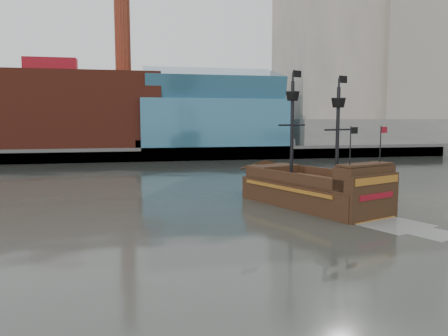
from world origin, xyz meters
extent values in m
plane|color=#252723|center=(0.00, 0.00, 0.00)|extent=(400.00, 400.00, 0.00)
cube|color=slate|center=(0.00, 92.00, 1.00)|extent=(220.00, 60.00, 2.00)
cube|color=#4C4C49|center=(0.00, 62.50, 1.30)|extent=(220.00, 1.00, 2.60)
cube|color=maroon|center=(-22.00, 72.00, 9.50)|extent=(42.00, 18.00, 15.00)
cube|color=#306581|center=(10.00, 70.00, 7.00)|extent=(30.00, 16.00, 10.00)
cube|color=#B7AB98|center=(40.00, 80.00, 25.00)|extent=(20.00, 22.00, 46.00)
cube|color=gray|center=(58.00, 76.00, 21.00)|extent=(18.00, 18.00, 38.00)
cube|color=#B7AB98|center=(50.00, 97.00, 28.00)|extent=(24.00, 20.00, 52.00)
cube|color=slate|center=(48.00, 66.00, 5.00)|extent=(40.00, 6.00, 6.00)
cylinder|color=maroon|center=(-8.00, 74.00, 28.00)|extent=(3.20, 3.20, 22.00)
cube|color=#306581|center=(10.00, 70.00, 15.00)|extent=(28.00, 14.94, 8.78)
cube|color=maroon|center=(75.00, 82.00, 33.00)|extent=(5.00, 2.50, 2.50)
cube|color=black|center=(9.25, 16.09, 0.69)|extent=(10.31, 14.84, 2.97)
cube|color=#452719|center=(9.25, 16.09, 2.34)|extent=(9.28, 13.36, 0.34)
cube|color=black|center=(7.25, 21.20, 2.74)|extent=(5.52, 4.32, 1.14)
cube|color=black|center=(11.41, 10.56, 3.20)|extent=(5.72, 3.68, 2.06)
cube|color=black|center=(11.80, 9.59, 1.37)|extent=(5.31, 2.30, 4.57)
cube|color=#975D1D|center=(11.85, 9.44, 3.20)|extent=(4.82, 1.96, 0.57)
cube|color=maroon|center=(11.85, 9.44, 1.94)|extent=(3.76, 1.54, 0.46)
cylinder|color=black|center=(7.78, 17.36, 6.97)|extent=(0.41, 0.41, 8.91)
cylinder|color=black|center=(10.96, 14.55, 6.62)|extent=(0.41, 0.41, 8.22)
cone|color=black|center=(7.78, 17.36, 10.05)|extent=(1.63, 1.63, 0.80)
cone|color=black|center=(10.96, 14.55, 9.36)|extent=(1.63, 1.63, 0.80)
cube|color=black|center=(8.25, 17.54, 12.10)|extent=(0.97, 0.41, 0.63)
cube|color=black|center=(11.44, 14.74, 11.42)|extent=(0.97, 0.41, 0.63)
cube|color=#959A95|center=(12.50, 7.80, 0.01)|extent=(6.02, 5.60, 0.02)
camera|label=1|loc=(-6.93, -21.00, 7.93)|focal=35.00mm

